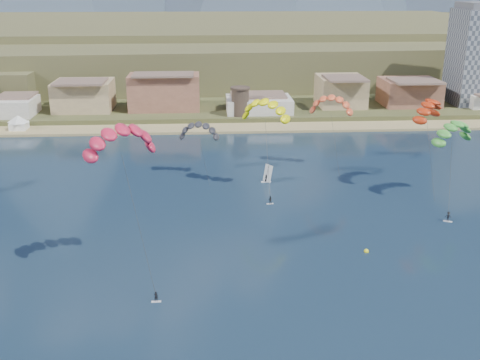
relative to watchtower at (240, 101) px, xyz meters
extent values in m
plane|color=#0D2131|center=(-5.00, -114.00, -6.37)|extent=(2400.00, 2400.00, 0.00)
cube|color=tan|center=(-5.00, -8.00, -6.12)|extent=(2200.00, 12.00, 0.90)
cube|color=#4E4D2A|center=(-5.00, 446.00, -6.37)|extent=(2200.00, 900.00, 4.00)
cube|color=brown|center=(35.00, 106.00, 3.13)|extent=(320.00, 150.00, 15.00)
cube|color=brown|center=(-45.00, 146.00, 4.63)|extent=(380.00, 170.00, 18.00)
cylinder|color=#47382D|center=(0.00, 0.00, -0.37)|extent=(5.20, 5.20, 8.00)
cylinder|color=#47382D|center=(0.00, 0.00, 3.93)|extent=(5.82, 5.82, 0.60)
cube|color=white|center=(-63.00, -8.00, -4.67)|extent=(4.50, 4.50, 2.00)
pyramid|color=white|center=(-63.00, -8.00, -1.67)|extent=(6.40, 6.40, 2.00)
cube|color=silver|center=(-17.51, -102.39, -6.33)|extent=(1.31, 0.40, 0.09)
imported|color=black|center=(-17.51, -102.39, -5.53)|extent=(0.55, 0.36, 1.50)
cylinder|color=#262626|center=(-19.76, -98.30, 3.27)|extent=(0.05, 0.05, 19.72)
cube|color=silver|center=(1.65, -67.63, -6.33)|extent=(1.38, 0.57, 0.09)
imported|color=black|center=(1.65, -67.63, -5.51)|extent=(0.82, 0.67, 1.54)
cylinder|color=#262626|center=(1.54, -63.23, 1.39)|extent=(0.05, 0.05, 16.17)
cube|color=silver|center=(32.41, -78.09, -6.32)|extent=(1.59, 1.11, 0.10)
imported|color=black|center=(32.41, -78.09, -5.38)|extent=(1.33, 1.11, 1.78)
cylinder|color=#262626|center=(34.47, -72.32, -0.05)|extent=(0.05, 0.05, 16.05)
cylinder|color=#262626|center=(-11.89, -53.29, -2.08)|extent=(0.04, 0.04, 11.30)
cylinder|color=#262626|center=(17.53, -49.36, 0.09)|extent=(0.04, 0.04, 14.69)
cylinder|color=#262626|center=(33.37, -64.92, 1.13)|extent=(0.04, 0.04, 16.48)
cube|color=silver|center=(2.20, -54.96, -6.32)|extent=(2.12, 0.62, 0.11)
imported|color=black|center=(2.20, -54.96, -5.50)|extent=(0.74, 0.49, 1.52)
cube|color=white|center=(2.56, -54.96, -4.41)|extent=(0.82, 2.29, 3.63)
sphere|color=yellow|center=(14.67, -89.25, -6.24)|extent=(0.77, 0.77, 0.77)
camera|label=1|loc=(-10.39, -171.39, 34.76)|focal=43.60mm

